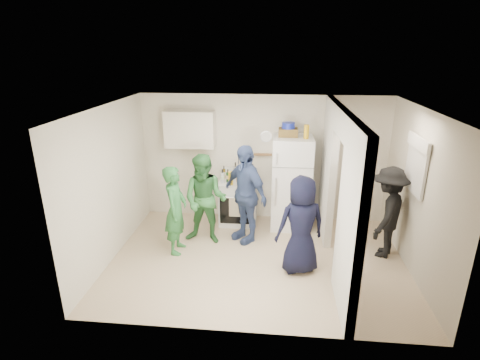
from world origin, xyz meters
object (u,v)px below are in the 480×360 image
wicker_basket (288,132)px  person_denim (245,194)px  fridge (291,183)px  person_green_left (176,210)px  person_nook (387,212)px  person_green_center (205,200)px  yellow_cup_stack_top (306,132)px  person_navy (301,225)px  stove (238,202)px  blue_bowl (288,125)px

wicker_basket → person_denim: (-0.73, -0.70, -0.97)m
fridge → person_green_left: 2.28m
person_nook → person_green_center: bearing=-64.4°
yellow_cup_stack_top → person_denim: size_ratio=0.14×
person_navy → yellow_cup_stack_top: bearing=-113.1°
fridge → person_nook: size_ratio=1.15×
stove → person_green_left: 1.56m
fridge → yellow_cup_stack_top: yellow_cup_stack_top is taller
stove → person_denim: (0.19, -0.68, 0.45)m
blue_bowl → person_denim: size_ratio=0.13×
person_green_center → person_denim: person_denim is taller
yellow_cup_stack_top → person_denim: yellow_cup_stack_top is taller
stove → wicker_basket: 1.68m
blue_bowl → person_navy: size_ratio=0.15×
person_nook → wicker_basket: bearing=-93.1°
stove → person_denim: person_denim is taller
wicker_basket → person_denim: wicker_basket is taller
blue_bowl → person_nook: bearing=-31.6°
fridge → person_denim: fridge is taller
fridge → person_nook: 1.82m
fridge → wicker_basket: 0.97m
wicker_basket → person_green_left: size_ratio=0.23×
blue_bowl → person_denim: (-0.73, -0.70, -1.10)m
stove → person_nook: 2.76m
stove → person_denim: bearing=-74.5°
yellow_cup_stack_top → person_navy: 1.86m
fridge → person_nook: fridge is taller
stove → person_green_center: (-0.50, -0.83, 0.37)m
fridge → stove: bearing=178.3°
person_denim → person_navy: size_ratio=1.14×
yellow_cup_stack_top → person_nook: (1.32, -0.86, -1.13)m
stove → yellow_cup_stack_top: bearing=-6.0°
fridge → blue_bowl: bearing=153.4°
fridge → person_navy: 1.58m
stove → person_green_center: person_green_center is taller
person_green_left → person_green_center: size_ratio=0.94×
stove → blue_bowl: blue_bowl is taller
person_navy → blue_bowl: bearing=-101.4°
wicker_basket → blue_bowl: 0.13m
yellow_cup_stack_top → person_green_left: yellow_cup_stack_top is taller
yellow_cup_stack_top → person_nook: bearing=-33.0°
blue_bowl → yellow_cup_stack_top: bearing=-25.1°
yellow_cup_stack_top → person_green_center: bearing=-158.0°
person_denim → person_nook: (2.37, -0.31, -0.11)m
yellow_cup_stack_top → fridge: bearing=155.6°
person_green_center → stove: bearing=66.6°
fridge → person_denim: size_ratio=1.00×
person_green_left → person_denim: 1.24m
person_nook → blue_bowl: bearing=-93.1°
fridge → person_nook: (1.54, -0.96, -0.12)m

